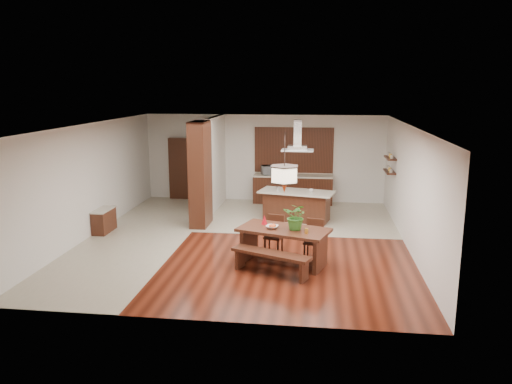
# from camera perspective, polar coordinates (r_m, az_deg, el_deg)

# --- Properties ---
(room_shell) EXTENTS (9.00, 9.04, 2.92)m
(room_shell) POSITION_cam_1_polar(r_m,az_deg,el_deg) (12.27, -1.39, 3.75)
(room_shell) COLOR #3C140A
(room_shell) RESTS_ON ground
(tile_hallway) EXTENTS (2.50, 9.00, 0.01)m
(tile_hallway) POSITION_cam_1_polar(r_m,az_deg,el_deg) (13.40, -13.10, -4.87)
(tile_hallway) COLOR #B8AF99
(tile_hallway) RESTS_ON ground
(tile_kitchen) EXTENTS (5.50, 4.00, 0.01)m
(tile_kitchen) POSITION_cam_1_polar(r_m,az_deg,el_deg) (15.01, 4.81, -2.77)
(tile_kitchen) COLOR #B8AF99
(tile_kitchen) RESTS_ON ground
(soffit_band) EXTENTS (8.00, 9.00, 0.02)m
(soffit_band) POSITION_cam_1_polar(r_m,az_deg,el_deg) (12.18, -1.41, 7.58)
(soffit_band) COLOR #422710
(soffit_band) RESTS_ON room_shell
(partition_pier) EXTENTS (0.45, 1.00, 2.90)m
(partition_pier) POSITION_cam_1_polar(r_m,az_deg,el_deg) (13.80, -6.39, 2.03)
(partition_pier) COLOR black
(partition_pier) RESTS_ON ground
(partition_stub) EXTENTS (0.18, 2.40, 2.90)m
(partition_stub) POSITION_cam_1_polar(r_m,az_deg,el_deg) (15.82, -4.62, 3.35)
(partition_stub) COLOR silver
(partition_stub) RESTS_ON ground
(hallway_console) EXTENTS (0.37, 0.88, 0.63)m
(hallway_console) POSITION_cam_1_polar(r_m,az_deg,el_deg) (13.89, -16.98, -3.16)
(hallway_console) COLOR black
(hallway_console) RESTS_ON ground
(hallway_doorway) EXTENTS (1.10, 0.20, 2.10)m
(hallway_doorway) POSITION_cam_1_polar(r_m,az_deg,el_deg) (17.24, -8.09, 2.64)
(hallway_doorway) COLOR black
(hallway_doorway) RESTS_ON ground
(rear_counter) EXTENTS (2.60, 0.62, 0.95)m
(rear_counter) POSITION_cam_1_polar(r_m,az_deg,el_deg) (16.57, 4.23, 0.33)
(rear_counter) COLOR black
(rear_counter) RESTS_ON ground
(kitchen_window) EXTENTS (2.60, 0.08, 1.50)m
(kitchen_window) POSITION_cam_1_polar(r_m,az_deg,el_deg) (16.62, 4.35, 4.82)
(kitchen_window) COLOR brown
(kitchen_window) RESTS_ON room_shell
(shelf_lower) EXTENTS (0.26, 0.90, 0.04)m
(shelf_lower) POSITION_cam_1_polar(r_m,az_deg,el_deg) (14.95, 15.01, 2.27)
(shelf_lower) COLOR black
(shelf_lower) RESTS_ON room_shell
(shelf_upper) EXTENTS (0.26, 0.90, 0.04)m
(shelf_upper) POSITION_cam_1_polar(r_m,az_deg,el_deg) (14.89, 15.10, 3.79)
(shelf_upper) COLOR black
(shelf_upper) RESTS_ON room_shell
(dining_table) EXTENTS (2.13, 1.51, 0.80)m
(dining_table) POSITION_cam_1_polar(r_m,az_deg,el_deg) (10.90, 3.18, -5.27)
(dining_table) COLOR black
(dining_table) RESTS_ON ground
(dining_bench) EXTENTS (1.73, 1.02, 0.48)m
(dining_bench) POSITION_cam_1_polar(r_m,az_deg,el_deg) (10.41, 1.71, -8.15)
(dining_bench) COLOR black
(dining_bench) RESTS_ON ground
(dining_chair_left) EXTENTS (0.47, 0.47, 0.88)m
(dining_chair_left) POSITION_cam_1_polar(r_m,az_deg,el_deg) (11.64, 2.04, -4.89)
(dining_chair_left) COLOR black
(dining_chair_left) RESTS_ON ground
(dining_chair_right) EXTENTS (0.47, 0.47, 0.89)m
(dining_chair_right) POSITION_cam_1_polar(r_m,az_deg,el_deg) (11.32, 6.57, -5.44)
(dining_chair_right) COLOR black
(dining_chair_right) RESTS_ON ground
(pendant_lantern) EXTENTS (0.64, 0.64, 1.31)m
(pendant_lantern) POSITION_cam_1_polar(r_m,az_deg,el_deg) (10.53, 3.28, 3.36)
(pendant_lantern) COLOR beige
(pendant_lantern) RESTS_ON room_shell
(foliage_plant) EXTENTS (0.66, 0.61, 0.59)m
(foliage_plant) POSITION_cam_1_polar(r_m,az_deg,el_deg) (10.69, 4.66, -2.80)
(foliage_plant) COLOR #2F6923
(foliage_plant) RESTS_ON dining_table
(fruit_bowl) EXTENTS (0.31, 0.31, 0.06)m
(fruit_bowl) POSITION_cam_1_polar(r_m,az_deg,el_deg) (10.84, 1.85, -4.00)
(fruit_bowl) COLOR #BBAFA4
(fruit_bowl) RESTS_ON dining_table
(napkin_cone) EXTENTS (0.14, 0.14, 0.21)m
(napkin_cone) POSITION_cam_1_polar(r_m,az_deg,el_deg) (11.13, 0.97, -3.18)
(napkin_cone) COLOR #B50C18
(napkin_cone) RESTS_ON dining_table
(gold_ornament) EXTENTS (0.10, 0.10, 0.11)m
(gold_ornament) POSITION_cam_1_polar(r_m,az_deg,el_deg) (10.51, 5.78, -4.45)
(gold_ornament) COLOR gold
(gold_ornament) RESTS_ON dining_table
(kitchen_island) EXTENTS (2.27, 1.37, 0.87)m
(kitchen_island) POSITION_cam_1_polar(r_m,az_deg,el_deg) (14.47, 4.65, -1.52)
(kitchen_island) COLOR black
(kitchen_island) RESTS_ON ground
(range_hood) EXTENTS (0.90, 0.55, 0.87)m
(range_hood) POSITION_cam_1_polar(r_m,az_deg,el_deg) (14.14, 4.79, 6.46)
(range_hood) COLOR silver
(range_hood) RESTS_ON room_shell
(island_cup) EXTENTS (0.12, 0.12, 0.09)m
(island_cup) POSITION_cam_1_polar(r_m,az_deg,el_deg) (14.27, 6.34, 0.19)
(island_cup) COLOR white
(island_cup) RESTS_ON kitchen_island
(microwave) EXTENTS (0.64, 0.55, 0.30)m
(microwave) POSITION_cam_1_polar(r_m,az_deg,el_deg) (16.50, 1.61, 2.51)
(microwave) COLOR #B4B7BC
(microwave) RESTS_ON rear_counter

